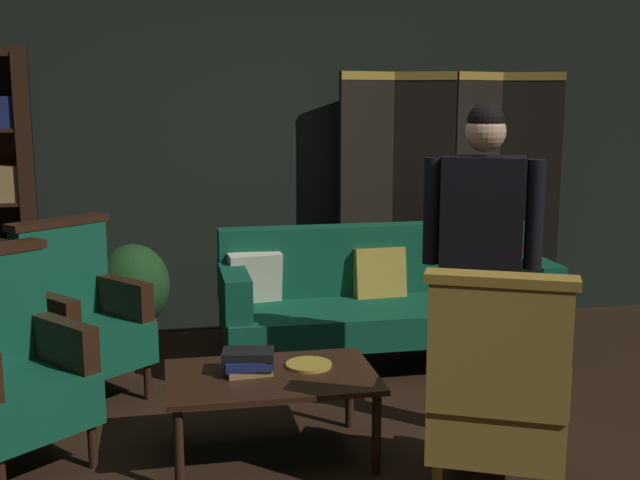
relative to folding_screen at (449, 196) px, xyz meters
name	(u,v)px	position (x,y,z in m)	size (l,w,h in m)	color
ground_plane	(353,466)	(-1.27, -2.20, -0.99)	(10.00, 10.00, 0.00)	black
back_wall	(277,141)	(-1.27, 0.25, 0.41)	(7.20, 0.10, 2.80)	black
folding_screen	(449,196)	(0.00, 0.00, 0.00)	(1.71, 0.24, 1.90)	black
velvet_couch	(383,294)	(-0.72, -0.75, -0.53)	(2.12, 0.78, 0.88)	black
coffee_table	(271,383)	(-1.63, -2.02, -0.61)	(1.00, 0.64, 0.42)	black
armchair_gilt_accent	(497,392)	(-0.74, -2.61, -0.50)	(0.77, 0.77, 1.04)	#B78E33
armchair_wing_left	(8,368)	(-2.84, -1.88, -0.50)	(0.81, 0.81, 1.04)	black
armchair_wing_right	(80,317)	(-2.60, -1.06, -0.50)	(0.81, 0.81, 1.04)	black
standing_figure	(482,239)	(-0.55, -1.94, 0.04)	(0.54, 0.36, 1.70)	black
potted_plant	(134,293)	(-2.32, -0.36, -0.54)	(0.48, 0.48, 0.77)	brown
book_tan_leather	(248,370)	(-1.73, -1.98, -0.55)	(0.21, 0.16, 0.03)	#9E7A47
book_navy_cloth	(248,362)	(-1.73, -1.98, -0.51)	(0.23, 0.17, 0.04)	navy
book_black_cloth	(248,354)	(-1.73, -1.98, -0.47)	(0.24, 0.15, 0.04)	black
brass_tray	(309,365)	(-1.43, -1.94, -0.56)	(0.23, 0.23, 0.02)	gold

